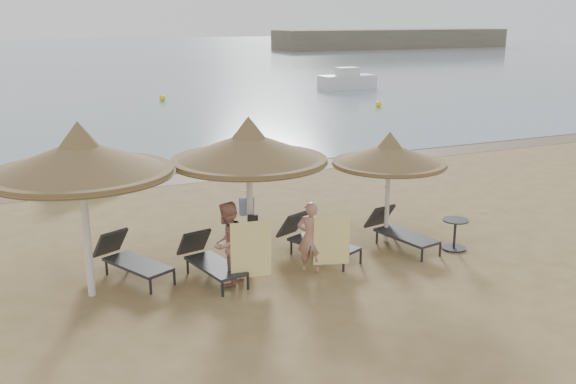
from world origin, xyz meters
name	(u,v)px	position (x,y,z in m)	size (l,w,h in m)	color
ground	(302,287)	(0.00, 0.00, 0.00)	(160.00, 160.00, 0.00)	olive
sea	(33,57)	(0.00, 80.00, 0.01)	(200.00, 140.00, 0.03)	slate
wet_sand_strip	(175,179)	(0.00, 9.40, 0.00)	(200.00, 1.60, 0.01)	brown
palapa_left	(80,159)	(-3.73, 1.30, 2.61)	(3.31, 3.31, 3.28)	silver
palapa_center	(249,148)	(-0.50, 1.43, 2.50)	(3.17, 3.17, 3.14)	silver
palapa_right	(389,155)	(2.91, 1.58, 2.04)	(2.59, 2.59, 2.57)	silver
lounger_far_left	(130,258)	(-2.89, 1.94, 0.38)	(1.36, 1.98, 0.85)	#28282B
lounger_near_left	(209,259)	(-1.45, 1.26, 0.37)	(0.97, 1.94, 0.83)	#28282B
lounger_near_right	(314,238)	(0.99, 1.44, 0.39)	(1.32, 2.02, 0.86)	#28282B
lounger_far_right	(398,230)	(2.98, 1.18, 0.37)	(0.95, 1.94, 0.83)	#28282B
side_table	(455,235)	(4.01, 0.49, 0.33)	(0.57, 0.57, 0.69)	#28282B
person_left	(227,237)	(-1.23, 0.75, 0.96)	(0.88, 0.57, 1.92)	tan
person_right	(311,232)	(0.49, 0.64, 0.86)	(0.79, 0.52, 1.72)	tan
towel_left	(251,250)	(-0.88, 0.40, 0.77)	(0.80, 0.10, 1.12)	yellow
towel_right	(332,240)	(0.84, 0.39, 0.71)	(0.70, 0.24, 1.03)	yellow
bag_patterned	(247,206)	(-0.50, 1.61, 1.25)	(0.30, 0.11, 0.38)	silver
bag_dark	(253,222)	(-0.50, 1.27, 1.01)	(0.22, 0.13, 0.30)	black
pedal_boat	(88,177)	(-2.69, 9.42, 0.33)	(2.06, 1.44, 0.88)	blue
buoy_mid	(162,98)	(4.37, 28.94, 0.20)	(0.39, 0.39, 0.39)	yellow
buoy_right	(378,104)	(14.98, 21.04, 0.17)	(0.34, 0.34, 0.34)	yellow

